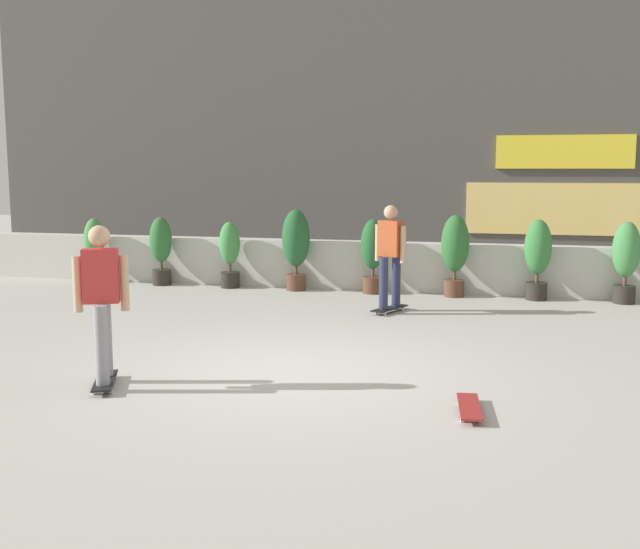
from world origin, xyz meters
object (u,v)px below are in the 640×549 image
object	(u,v)px
potted_plant_2	(230,252)
potted_plant_3	(296,243)
potted_plant_7	(626,257)
skater_far_left	(390,253)
potted_plant_0	(95,247)
skateboard_near_camera	(470,407)
potted_plant_4	(373,252)
skater_far_right	(102,298)
potted_plant_6	(538,254)
potted_plant_5	(455,250)
potted_plant_1	(161,247)

from	to	relation	value
potted_plant_2	potted_plant_3	distance (m)	1.32
potted_plant_7	skater_far_left	world-z (taller)	skater_far_left
potted_plant_0	skateboard_near_camera	size ratio (longest dim) A/B	1.56
potted_plant_4	potted_plant_3	bearing A→B (deg)	180.00
skater_far_right	skateboard_near_camera	world-z (taller)	skater_far_right
potted_plant_3	potted_plant_6	bearing A→B (deg)	0.00
potted_plant_4	potted_plant_5	distance (m)	1.47
potted_plant_2	potted_plant_4	bearing A→B (deg)	0.00
potted_plant_7	skateboard_near_camera	bearing A→B (deg)	-108.78
potted_plant_5	skater_far_right	world-z (taller)	skater_far_right
potted_plant_7	skater_far_left	bearing A→B (deg)	-154.64
potted_plant_2	potted_plant_5	xyz separation A→B (m)	(4.23, -0.00, 0.15)
potted_plant_0	potted_plant_5	distance (m)	7.08
potted_plant_2	potted_plant_3	xyz separation A→B (m)	(1.31, 0.00, 0.19)
skater_far_right	skater_far_left	size ratio (longest dim) A/B	1.00
skater_far_right	skateboard_near_camera	bearing A→B (deg)	0.49
potted_plant_5	skater_far_right	size ratio (longest dim) A/B	0.86
potted_plant_1	skater_far_left	distance (m)	5.08
potted_plant_6	potted_plant_1	bearing A→B (deg)	-180.00
potted_plant_0	skater_far_left	size ratio (longest dim) A/B	0.75
potted_plant_1	skater_far_right	world-z (taller)	skater_far_right
potted_plant_0	potted_plant_7	xyz separation A→B (m)	(9.91, 0.00, 0.09)
skateboard_near_camera	potted_plant_2	bearing A→B (deg)	126.43
skater_far_right	skater_far_left	distance (m)	5.33
potted_plant_3	potted_plant_4	distance (m)	1.45
potted_plant_0	potted_plant_3	distance (m)	4.17
potted_plant_3	skater_far_left	xyz separation A→B (m)	(2.03, -1.76, 0.06)
potted_plant_5	skater_far_right	bearing A→B (deg)	-115.56
skater_far_left	potted_plant_0	bearing A→B (deg)	164.12
potted_plant_1	potted_plant_4	bearing A→B (deg)	0.00
potted_plant_5	skateboard_near_camera	size ratio (longest dim) A/B	1.78
skater_far_left	skater_far_right	bearing A→B (deg)	-115.17
potted_plant_0	potted_plant_1	size ratio (longest dim) A/B	0.96
potted_plant_3	skater_far_left	bearing A→B (deg)	-40.92
skater_far_left	skateboard_near_camera	xyz separation A→B (m)	(1.49, -4.79, -0.88)
potted_plant_1	potted_plant_6	xyz separation A→B (m)	(7.05, 0.00, 0.05)
potted_plant_6	potted_plant_7	xyz separation A→B (m)	(1.43, -0.00, -0.01)
potted_plant_4	skater_far_right	distance (m)	6.80
potted_plant_0	skater_far_right	bearing A→B (deg)	-59.16
potted_plant_4	skater_far_left	size ratio (longest dim) A/B	0.80
skater_far_left	skateboard_near_camera	bearing A→B (deg)	-72.70
potted_plant_7	skater_far_right	bearing A→B (deg)	-132.27
potted_plant_1	potted_plant_4	xyz separation A→B (m)	(4.18, 0.00, 0.02)
potted_plant_3	potted_plant_4	size ratio (longest dim) A/B	1.12
potted_plant_7	potted_plant_3	bearing A→B (deg)	180.00
potted_plant_6	skater_far_left	bearing A→B (deg)	-142.43
potted_plant_3	potted_plant_5	distance (m)	2.92
potted_plant_3	skater_far_right	world-z (taller)	skater_far_right
potted_plant_2	skater_far_right	size ratio (longest dim) A/B	0.74
potted_plant_4	skater_far_left	distance (m)	1.87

